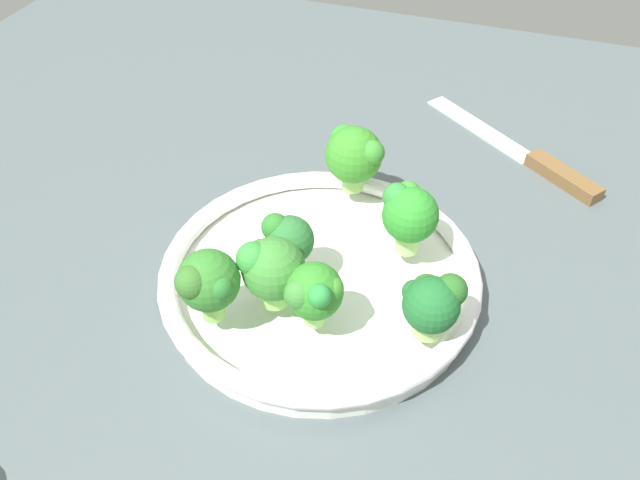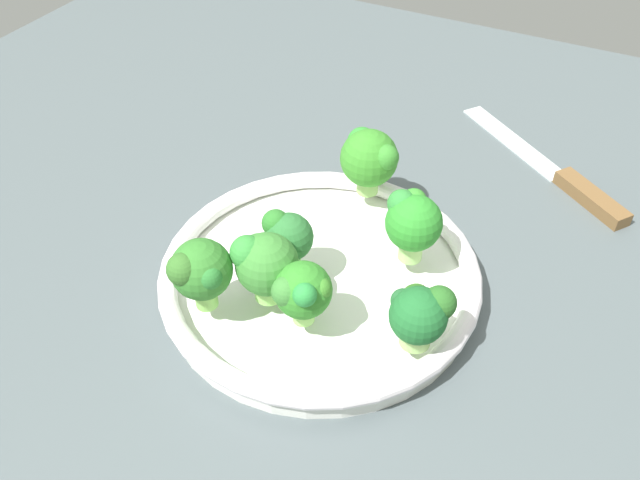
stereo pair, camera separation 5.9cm
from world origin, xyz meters
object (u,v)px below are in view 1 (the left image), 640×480
broccoli_floret_1 (314,293)px  broccoli_floret_5 (287,237)px  broccoli_floret_0 (409,213)px  broccoli_floret_2 (270,267)px  broccoli_floret_3 (432,302)px  bowl (320,276)px  broccoli_floret_6 (208,282)px  knife (531,158)px  broccoli_floret_4 (354,154)px

broccoli_floret_1 → broccoli_floret_5: same height
broccoli_floret_0 → broccoli_floret_2: broccoli_floret_0 is taller
broccoli_floret_3 → broccoli_floret_2: bearing=95.0°
bowl → broccoli_floret_6: broccoli_floret_6 is taller
broccoli_floret_0 → broccoli_floret_6: (-13.85, 13.30, 0.02)cm
broccoli_floret_5 → knife: (28.98, -19.41, -6.34)cm
bowl → broccoli_floret_3: broccoli_floret_3 is taller
broccoli_floret_4 → knife: broccoli_floret_4 is taller
bowl → broccoli_floret_4: (12.07, 0.58, 5.77)cm
broccoli_floret_3 → broccoli_floret_4: (16.39, 11.63, 0.92)cm
broccoli_floret_3 → broccoli_floret_4: 20.12cm
broccoli_floret_0 → broccoli_floret_6: size_ratio=0.99×
bowl → broccoli_floret_1: bearing=-165.0°
broccoli_floret_3 → broccoli_floret_4: size_ratio=0.79×
broccoli_floret_2 → broccoli_floret_4: bearing=-6.4°
broccoli_floret_4 → bowl: bearing=-177.2°
bowl → broccoli_floret_0: broccoli_floret_0 is taller
broccoli_floret_2 → bowl: bearing=-24.8°
broccoli_floret_0 → broccoli_floret_3: broccoli_floret_0 is taller
broccoli_floret_2 → broccoli_floret_3: (1.18, -13.60, -0.64)cm
broccoli_floret_4 → broccoli_floret_2: bearing=173.6°
broccoli_floret_0 → broccoli_floret_1: bearing=156.5°
broccoli_floret_0 → broccoli_floret_5: broccoli_floret_0 is taller
bowl → broccoli_floret_6: 12.56cm
broccoli_floret_2 → knife: (33.28, -19.34, -6.58)cm
broccoli_floret_1 → broccoli_floret_6: 8.61cm
bowl → broccoli_floret_1: size_ratio=5.01×
broccoli_floret_2 → broccoli_floret_5: 4.31cm
broccoli_floret_4 → broccoli_floret_6: size_ratio=1.04×
broccoli_floret_1 → broccoli_floret_2: bearing=73.8°
bowl → broccoli_floret_6: size_ratio=4.38×
knife → broccoli_floret_6: bearing=147.7°
broccoli_floret_2 → broccoli_floret_4: size_ratio=0.93×
broccoli_floret_0 → knife: 25.99cm
bowl → broccoli_floret_5: bearing=114.6°
broccoli_floret_1 → broccoli_floret_4: bearing=7.2°
broccoli_floret_1 → broccoli_floret_4: size_ratio=0.84×
broccoli_floret_1 → knife: (34.54, -14.98, -6.29)cm
broccoli_floret_2 → broccoli_floret_6: 5.30cm
bowl → broccoli_floret_5: broccoli_floret_5 is taller
broccoli_floret_0 → broccoli_floret_1: size_ratio=1.14×
broccoli_floret_1 → broccoli_floret_4: (18.84, 2.39, 0.58)cm
broccoli_floret_2 → knife: bearing=-30.2°
broccoli_floret_5 → broccoli_floret_6: broccoli_floret_6 is taller
broccoli_floret_1 → knife: size_ratio=0.26×
bowl → broccoli_floret_6: (-9.06, 6.46, 5.82)cm
broccoli_floret_2 → knife: broccoli_floret_2 is taller
broccoli_floret_2 → broccoli_floret_6: broccoli_floret_6 is taller
broccoli_floret_0 → broccoli_floret_2: bearing=137.6°
broccoli_floret_0 → broccoli_floret_1: 12.61cm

